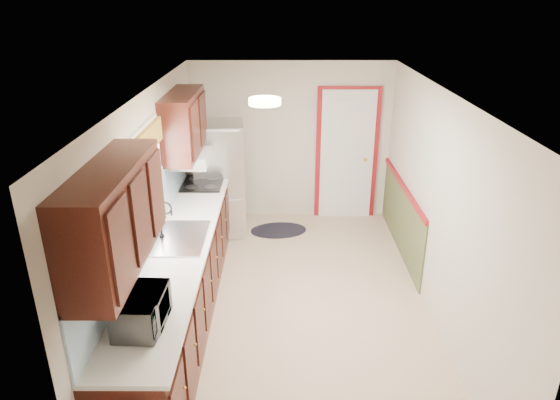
{
  "coord_description": "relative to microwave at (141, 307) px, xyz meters",
  "views": [
    {
      "loc": [
        -0.15,
        -4.81,
        3.29
      ],
      "look_at": [
        -0.16,
        0.33,
        1.15
      ],
      "focal_mm": 32.0,
      "sensor_mm": 36.0,
      "label": 1
    }
  ],
  "objects": [
    {
      "name": "microwave",
      "position": [
        0.0,
        0.0,
        0.0
      ],
      "size": [
        0.29,
        0.51,
        0.34
      ],
      "primitive_type": "imported",
      "rotation": [
        0.0,
        0.0,
        1.54
      ],
      "color": "white",
      "rests_on": "kitchen_run"
    },
    {
      "name": "back_wall_trim",
      "position": [
        2.19,
        3.88,
        -0.22
      ],
      "size": [
        1.12,
        2.3,
        2.08
      ],
      "color": "maroon",
      "rests_on": "ground"
    },
    {
      "name": "kitchen_run",
      "position": [
        -0.04,
        1.38,
        -0.3
      ],
      "size": [
        0.63,
        4.0,
        2.2
      ],
      "color": "#35110C",
      "rests_on": "ground"
    },
    {
      "name": "cooktop",
      "position": [
        0.01,
        3.05,
        -0.16
      ],
      "size": [
        0.52,
        0.63,
        0.02
      ],
      "primitive_type": "cube",
      "color": "black",
      "rests_on": "kitchen_run"
    },
    {
      "name": "refrigerator",
      "position": [
        0.18,
        3.57,
        -0.29
      ],
      "size": [
        0.75,
        0.73,
        1.64
      ],
      "rotation": [
        0.0,
        0.0,
        0.1
      ],
      "color": "#B7B7BC",
      "rests_on": "ground"
    },
    {
      "name": "room_shell",
      "position": [
        1.2,
        1.67,
        0.09
      ],
      "size": [
        3.2,
        5.2,
        2.52
      ],
      "color": "tan",
      "rests_on": "ground"
    },
    {
      "name": "rug",
      "position": [
        1.01,
        3.57,
        -1.1
      ],
      "size": [
        0.9,
        0.64,
        0.01
      ],
      "primitive_type": "ellipsoid",
      "rotation": [
        0.0,
        0.0,
        0.13
      ],
      "color": "black",
      "rests_on": "ground"
    },
    {
      "name": "ceiling_fixture",
      "position": [
        0.9,
        1.47,
        1.25
      ],
      "size": [
        0.3,
        0.3,
        0.06
      ],
      "primitive_type": "cylinder",
      "color": "#FFD88C",
      "rests_on": "room_shell"
    }
  ]
}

